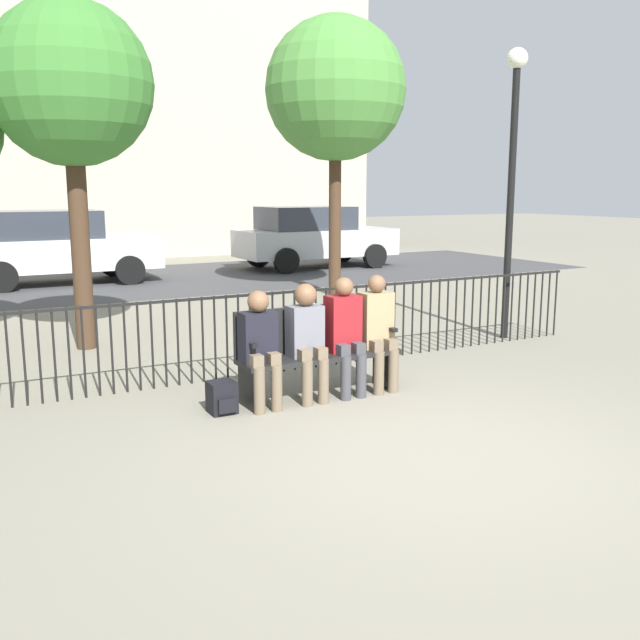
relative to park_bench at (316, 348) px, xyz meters
The scene contains 15 objects.
ground_plane 2.03m from the park_bench, 90.00° to the right, with size 80.00×80.00×0.00m, color gray.
park_bench is the anchor object (origin of this frame).
seated_person_0 0.71m from the park_bench, 169.07° to the right, with size 0.34×0.39×1.15m.
seated_person_1 0.28m from the park_bench, 143.14° to the right, with size 0.34×0.39×1.18m.
seated_person_2 0.35m from the park_bench, 25.63° to the right, with size 0.34×0.39×1.22m.
seated_person_3 0.70m from the park_bench, 10.91° to the right, with size 0.34×0.39×1.22m.
backpack 1.13m from the park_bench, behind, with size 0.25×0.28×0.30m.
fence_railing 1.03m from the park_bench, 90.91° to the left, with size 9.01×0.03×0.95m.
tree_0 7.80m from the park_bench, 58.87° to the left, with size 2.69×2.69×5.30m.
tree_2 4.73m from the park_bench, 116.43° to the left, with size 2.06×2.06×4.42m.
lamp_post 4.43m from the park_bench, 18.49° to the left, with size 0.28×0.28×3.95m.
street_surface 10.04m from the park_bench, 90.00° to the left, with size 24.00×6.00×0.01m.
parked_car_0 10.38m from the park_bench, 95.52° to the left, with size 4.20×1.94×1.62m.
parked_car_1 11.87m from the park_bench, 62.28° to the left, with size 4.20×1.94×1.62m.
building_facade 18.97m from the park_bench, 90.00° to the left, with size 20.00×6.00×12.80m.
Camera 1 is at (-3.35, -4.30, 2.11)m, focal length 40.00 mm.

